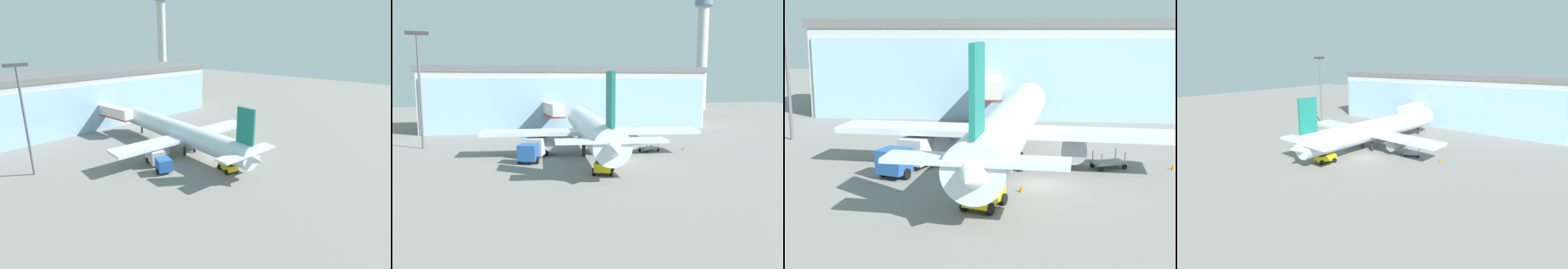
{
  "view_description": "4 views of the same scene",
  "coord_description": "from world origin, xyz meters",
  "views": [
    {
      "loc": [
        -40.51,
        -32.79,
        20.5
      ],
      "look_at": [
        0.72,
        5.34,
        2.61
      ],
      "focal_mm": 28.0,
      "sensor_mm": 36.0,
      "label": 1
    },
    {
      "loc": [
        -15.29,
        -44.82,
        9.8
      ],
      "look_at": [
        -2.89,
        5.05,
        2.75
      ],
      "focal_mm": 35.0,
      "sensor_mm": 36.0,
      "label": 2
    },
    {
      "loc": [
        -2.1,
        -40.35,
        11.58
      ],
      "look_at": [
        -4.91,
        6.89,
        2.45
      ],
      "focal_mm": 50.0,
      "sensor_mm": 36.0,
      "label": 3
    },
    {
      "loc": [
        29.59,
        -40.38,
        16.25
      ],
      "look_at": [
        -3.26,
        6.49,
        2.27
      ],
      "focal_mm": 28.0,
      "sensor_mm": 36.0,
      "label": 4
    }
  ],
  "objects": [
    {
      "name": "safety_cone_wingtip",
      "position": [
        11.5,
        4.95,
        0.28
      ],
      "size": [
        0.36,
        0.36,
        0.55
      ],
      "primitive_type": "cone",
      "color": "orange",
      "rests_on": "ground"
    },
    {
      "name": "baggage_cart",
      "position": [
        6.12,
        5.08,
        0.5
      ],
      "size": [
        3.2,
        2.54,
        1.5
      ],
      "rotation": [
        0.0,
        0.0,
        0.39
      ],
      "color": "gray",
      "rests_on": "ground"
    },
    {
      "name": "ground",
      "position": [
        0.0,
        0.0,
        0.0
      ],
      "size": [
        240.0,
        240.0,
        0.0
      ],
      "primitive_type": "plane",
      "color": "gray"
    },
    {
      "name": "airplane",
      "position": [
        -2.3,
        5.89,
        3.48
      ],
      "size": [
        29.59,
        38.16,
        10.87
      ],
      "rotation": [
        0.0,
        0.0,
        1.45
      ],
      "color": "silver",
      "rests_on": "ground"
    },
    {
      "name": "terminal_building",
      "position": [
        -0.0,
        37.05,
        6.47
      ],
      "size": [
        59.11,
        18.67,
        12.94
      ],
      "rotation": [
        0.0,
        0.0,
        -0.04
      ],
      "color": "#B4B4B4",
      "rests_on": "ground"
    },
    {
      "name": "pushback_tug",
      "position": [
        -3.93,
        -6.11,
        0.97
      ],
      "size": [
        3.11,
        3.63,
        2.3
      ],
      "rotation": [
        0.0,
        0.0,
        1.2
      ],
      "color": "yellow",
      "rests_on": "ground"
    },
    {
      "name": "apron_light_mast",
      "position": [
        -25.62,
        15.48,
        10.24
      ],
      "size": [
        3.2,
        0.4,
        17.06
      ],
      "color": "#59595E",
      "rests_on": "ground"
    },
    {
      "name": "catering_truck",
      "position": [
        -10.35,
        3.61,
        1.47
      ],
      "size": [
        4.66,
        7.6,
        2.65
      ],
      "rotation": [
        0.0,
        0.0,
        4.35
      ],
      "color": "#2659A5",
      "rests_on": "ground"
    },
    {
      "name": "safety_cone_nose",
      "position": [
        -1.36,
        -2.26,
        0.28
      ],
      "size": [
        0.36,
        0.36,
        0.55
      ],
      "primitive_type": "cone",
      "color": "orange",
      "rests_on": "ground"
    },
    {
      "name": "jet_bridge",
      "position": [
        -4.63,
        26.43,
        4.63
      ],
      "size": [
        2.82,
        13.24,
        6.01
      ],
      "rotation": [
        0.0,
        0.0,
        1.61
      ],
      "color": "beige",
      "rests_on": "ground"
    }
  ]
}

